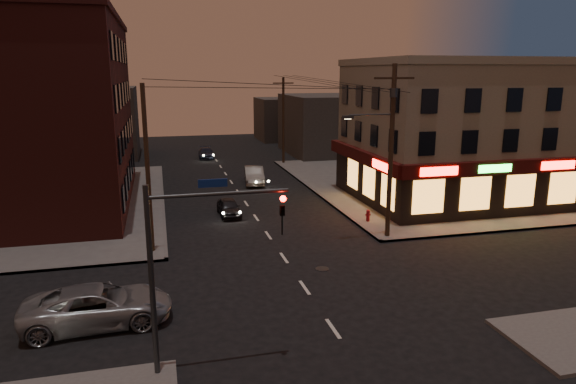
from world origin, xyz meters
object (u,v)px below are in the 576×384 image
object	(u,v)px
sedan_far	(206,153)
sedan_mid	(254,175)
sedan_near	(229,207)
fire_hydrant	(368,215)
suv_cross	(98,306)

from	to	relation	value
sedan_far	sedan_mid	bearing A→B (deg)	-76.52
sedan_near	sedan_far	world-z (taller)	sedan_far
fire_hydrant	sedan_mid	bearing A→B (deg)	109.71
sedan_mid	fire_hydrant	world-z (taller)	sedan_mid
sedan_far	fire_hydrant	bearing A→B (deg)	-72.08
suv_cross	sedan_mid	distance (m)	26.47
sedan_near	fire_hydrant	bearing A→B (deg)	-27.31
suv_cross	sedan_far	xyz separation A→B (m)	(7.85, 39.25, -0.20)
suv_cross	sedan_mid	size ratio (longest dim) A/B	1.23
suv_cross	sedan_mid	world-z (taller)	suv_cross
sedan_far	fire_hydrant	world-z (taller)	sedan_far
suv_cross	sedan_far	distance (m)	40.03
sedan_mid	sedan_far	size ratio (longest dim) A/B	1.13
suv_cross	sedan_near	size ratio (longest dim) A/B	1.64
suv_cross	sedan_far	size ratio (longest dim) A/B	1.39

